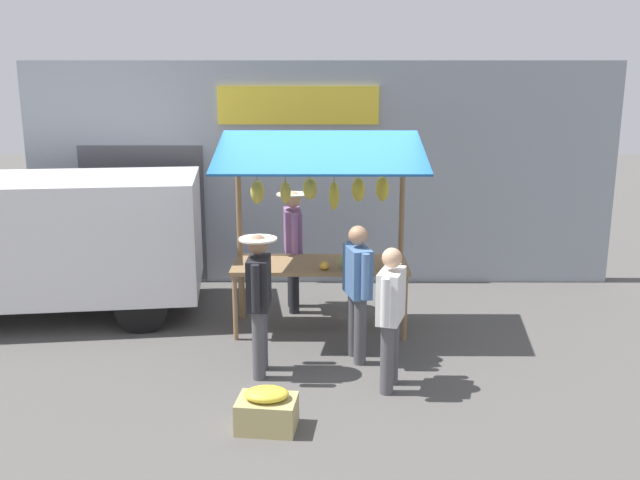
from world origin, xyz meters
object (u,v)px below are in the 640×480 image
object	(u,v)px
shopper_in_striped_shirt	(259,294)
produce_crate_near	(267,410)
shopper_with_ponytail	(391,310)
vendor_with_sunhat	(293,240)
shopper_in_grey_tee	(357,284)
parked_van	(19,235)
market_stall	(321,210)

from	to	relation	value
shopper_in_striped_shirt	produce_crate_near	distance (m)	1.42
shopper_with_ponytail	produce_crate_near	bearing A→B (deg)	142.57
vendor_with_sunhat	shopper_in_striped_shirt	distance (m)	2.16
shopper_in_striped_shirt	produce_crate_near	size ratio (longest dim) A/B	2.67
shopper_in_grey_tee	parked_van	world-z (taller)	parked_van
vendor_with_sunhat	shopper_with_ponytail	size ratio (longest dim) A/B	1.11
shopper_in_striped_shirt	shopper_in_grey_tee	xyz separation A→B (m)	(-1.07, -0.41, -0.01)
market_stall	shopper_in_grey_tee	world-z (taller)	market_stall
parked_van	shopper_in_striped_shirt	bearing A→B (deg)	143.26
market_stall	vendor_with_sunhat	xyz separation A→B (m)	(0.38, -0.71, -0.56)
parked_van	produce_crate_near	xyz separation A→B (m)	(-3.53, 3.10, -0.94)
shopper_with_ponytail	shopper_in_striped_shirt	distance (m)	1.42
shopper_in_striped_shirt	market_stall	bearing A→B (deg)	-23.14
shopper_in_grey_tee	produce_crate_near	distance (m)	1.98
shopper_in_grey_tee	produce_crate_near	size ratio (longest dim) A/B	2.69
shopper_with_ponytail	parked_van	world-z (taller)	parked_van
vendor_with_sunhat	parked_van	world-z (taller)	parked_van
vendor_with_sunhat	produce_crate_near	distance (m)	3.45
shopper_in_grey_tee	vendor_with_sunhat	bearing A→B (deg)	10.87
vendor_with_sunhat	shopper_in_striped_shirt	bearing A→B (deg)	-13.87
market_stall	produce_crate_near	distance (m)	3.01
vendor_with_sunhat	produce_crate_near	xyz separation A→B (m)	(0.10, 3.35, -0.81)
vendor_with_sunhat	shopper_in_striped_shirt	xyz separation A→B (m)	(0.27, 2.14, -0.08)
vendor_with_sunhat	shopper_in_grey_tee	world-z (taller)	vendor_with_sunhat
market_stall	shopper_in_grey_tee	xyz separation A→B (m)	(-0.42, 1.02, -0.65)
shopper_in_grey_tee	parked_van	xyz separation A→B (m)	(4.44, -1.48, 0.22)
vendor_with_sunhat	shopper_with_ponytail	world-z (taller)	vendor_with_sunhat
produce_crate_near	market_stall	bearing A→B (deg)	-100.39
vendor_with_sunhat	parked_van	xyz separation A→B (m)	(3.64, 0.25, 0.13)
shopper_in_striped_shirt	produce_crate_near	bearing A→B (deg)	-170.74
shopper_in_striped_shirt	parked_van	world-z (taller)	parked_van
parked_van	shopper_with_ponytail	bearing A→B (deg)	147.28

